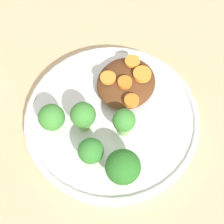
# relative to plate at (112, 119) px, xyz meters

# --- Properties ---
(ground_plane) EXTENTS (4.00, 4.00, 0.00)m
(ground_plane) POSITION_rel_plate_xyz_m (0.00, 0.00, -0.01)
(ground_plane) COLOR tan
(plate) EXTENTS (0.26, 0.26, 0.02)m
(plate) POSITION_rel_plate_xyz_m (0.00, 0.00, 0.00)
(plate) COLOR silver
(plate) RESTS_ON ground_plane
(stew_mound) EXTENTS (0.10, 0.09, 0.03)m
(stew_mound) POSITION_rel_plate_xyz_m (-0.05, -0.01, 0.02)
(stew_mound) COLOR #5B3319
(stew_mound) RESTS_ON plate
(broccoli_floret_0) EXTENTS (0.04, 0.04, 0.05)m
(broccoli_floret_0) POSITION_rel_plate_xyz_m (0.04, -0.03, 0.04)
(broccoli_floret_0) COLOR #7FA85B
(broccoli_floret_0) RESTS_ON plate
(broccoli_floret_1) EXTENTS (0.05, 0.05, 0.06)m
(broccoli_floret_1) POSITION_rel_plate_xyz_m (0.07, 0.06, 0.04)
(broccoli_floret_1) COLOR #7FA85B
(broccoli_floret_1) RESTS_ON plate
(broccoli_floret_2) EXTENTS (0.04, 0.04, 0.05)m
(broccoli_floret_2) POSITION_rel_plate_xyz_m (0.07, 0.01, 0.03)
(broccoli_floret_2) COLOR #7FA85B
(broccoli_floret_2) RESTS_ON plate
(broccoli_floret_3) EXTENTS (0.03, 0.03, 0.05)m
(broccoli_floret_3) POSITION_rel_plate_xyz_m (0.01, 0.03, 0.03)
(broccoli_floret_3) COLOR #7FA85B
(broccoli_floret_3) RESTS_ON plate
(broccoli_floret_4) EXTENTS (0.04, 0.04, 0.05)m
(broccoli_floret_4) POSITION_rel_plate_xyz_m (0.06, -0.06, 0.03)
(broccoli_floret_4) COLOR #7FA85B
(broccoli_floret_4) RESTS_ON plate
(carrot_slice_0) EXTENTS (0.02, 0.02, 0.00)m
(carrot_slice_0) POSITION_rel_plate_xyz_m (-0.08, -0.02, 0.04)
(carrot_slice_0) COLOR orange
(carrot_slice_0) RESTS_ON stew_mound
(carrot_slice_1) EXTENTS (0.02, 0.02, 0.00)m
(carrot_slice_1) POSITION_rel_plate_xyz_m (-0.04, -0.03, 0.04)
(carrot_slice_1) COLOR orange
(carrot_slice_1) RESTS_ON stew_mound
(carrot_slice_2) EXTENTS (0.02, 0.02, 0.01)m
(carrot_slice_2) POSITION_rel_plate_xyz_m (-0.02, 0.02, 0.04)
(carrot_slice_2) COLOR orange
(carrot_slice_2) RESTS_ON stew_mound
(carrot_slice_3) EXTENTS (0.03, 0.03, 0.01)m
(carrot_slice_3) POSITION_rel_plate_xyz_m (-0.07, 0.01, 0.04)
(carrot_slice_3) COLOR orange
(carrot_slice_3) RESTS_ON stew_mound
(carrot_slice_4) EXTENTS (0.02, 0.02, 0.01)m
(carrot_slice_4) POSITION_rel_plate_xyz_m (-0.04, -0.01, 0.04)
(carrot_slice_4) COLOR orange
(carrot_slice_4) RESTS_ON stew_mound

